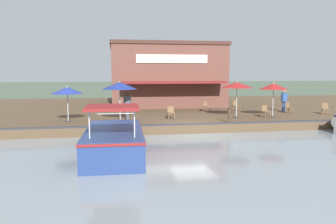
{
  "coord_description": "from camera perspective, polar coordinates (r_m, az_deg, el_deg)",
  "views": [
    {
      "loc": [
        18.81,
        -4.65,
        3.76
      ],
      "look_at": [
        -1.0,
        -1.41,
        1.3
      ],
      "focal_mm": 35.0,
      "sensor_mm": 36.0,
      "label": 1
    }
  ],
  "objects": [
    {
      "name": "cafe_chair_facing_river",
      "position": [
        27.18,
        11.7,
        1.17
      ],
      "size": [
        0.57,
        0.57,
        0.85
      ],
      "color": "brown",
      "rests_on": "quay_deck"
    },
    {
      "name": "cafe_chair_mid_patio",
      "position": [
        27.22,
        25.73,
        0.63
      ],
      "size": [
        0.55,
        0.55,
        0.85
      ],
      "color": "brown",
      "rests_on": "quay_deck"
    },
    {
      "name": "patio_umbrella_back_row",
      "position": [
        23.15,
        11.93,
        4.63
      ],
      "size": [
        2.15,
        2.15,
        2.52
      ],
      "color": "#B7B7B7",
      "rests_on": "quay_deck"
    },
    {
      "name": "person_near_entrance",
      "position": [
        21.78,
        -7.08,
        1.63
      ],
      "size": [
        0.51,
        0.51,
        1.81
      ],
      "color": "#4C4C56",
      "rests_on": "quay_deck"
    },
    {
      "name": "motorboat_distant_upstream",
      "position": [
        15.28,
        -9.31,
        -4.52
      ],
      "size": [
        6.72,
        2.61,
        2.35
      ],
      "color": "navy",
      "rests_on": "river_water"
    },
    {
      "name": "cafe_chair_under_first_umbrella",
      "position": [
        26.9,
        20.29,
        0.83
      ],
      "size": [
        0.59,
        0.59,
        0.85
      ],
      "color": "brown",
      "rests_on": "quay_deck"
    },
    {
      "name": "patio_umbrella_mid_patio_right",
      "position": [
        21.65,
        -17.15,
        3.61
      ],
      "size": [
        1.94,
        1.94,
        2.26
      ],
      "color": "#B7B7B7",
      "rests_on": "quay_deck"
    },
    {
      "name": "cafe_chair_back_row_seat",
      "position": [
        23.81,
        16.59,
        0.22
      ],
      "size": [
        0.51,
        0.51,
        0.85
      ],
      "color": "brown",
      "rests_on": "quay_deck"
    },
    {
      "name": "quay_edge_fender",
      "position": [
        19.72,
        4.47,
        -2.11
      ],
      "size": [
        0.2,
        50.4,
        0.1
      ],
      "primitive_type": "cube",
      "color": "#2D2D33",
      "rests_on": "quay_deck"
    },
    {
      "name": "person_mid_patio",
      "position": [
        27.71,
        19.57,
        2.27
      ],
      "size": [
        0.48,
        0.48,
        1.71
      ],
      "color": "#2D5193",
      "rests_on": "quay_deck"
    },
    {
      "name": "waterfront_restaurant",
      "position": [
        32.88,
        -0.76,
        6.54
      ],
      "size": [
        11.69,
        10.42,
        5.81
      ],
      "color": "brown",
      "rests_on": "quay_deck"
    },
    {
      "name": "patio_umbrella_by_entrance",
      "position": [
        21.16,
        -8.43,
        4.58
      ],
      "size": [
        2.21,
        2.21,
        2.58
      ],
      "color": "#B7B7B7",
      "rests_on": "quay_deck"
    },
    {
      "name": "cafe_chair_far_corner_seat",
      "position": [
        22.08,
        0.52,
        0.01
      ],
      "size": [
        0.45,
        0.45,
        0.85
      ],
      "color": "brown",
      "rests_on": "quay_deck"
    },
    {
      "name": "quay_deck",
      "position": [
        30.37,
        -0.42,
        0.44
      ],
      "size": [
        22.0,
        56.0,
        0.6
      ],
      "primitive_type": "cube",
      "color": "brown",
      "rests_on": "ground"
    },
    {
      "name": "tree_behind_restaurant",
      "position": [
        37.96,
        0.33,
        8.57
      ],
      "size": [
        4.06,
        3.87,
        6.26
      ],
      "color": "brown",
      "rests_on": "quay_deck"
    },
    {
      "name": "mooring_post",
      "position": [
        20.56,
        10.65,
        -0.57
      ],
      "size": [
        0.22,
        0.22,
        0.98
      ],
      "color": "#473323",
      "rests_on": "quay_deck"
    },
    {
      "name": "patio_umbrella_far_corner",
      "position": [
        24.09,
        17.9,
        4.26
      ],
      "size": [
        1.94,
        1.94,
        2.41
      ],
      "color": "#B7B7B7",
      "rests_on": "quay_deck"
    },
    {
      "name": "cafe_chair_beside_entrance",
      "position": [
        26.4,
        6.65,
        1.11
      ],
      "size": [
        0.59,
        0.59,
        0.85
      ],
      "color": "brown",
      "rests_on": "quay_deck"
    },
    {
      "name": "ground_plane",
      "position": [
        19.73,
        4.52,
        -4.02
      ],
      "size": [
        220.0,
        220.0,
        0.0
      ],
      "primitive_type": "plane",
      "color": "#4C5B47"
    }
  ]
}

